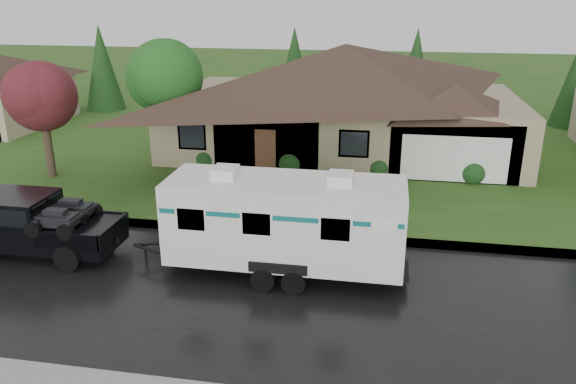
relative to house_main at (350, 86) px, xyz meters
name	(u,v)px	position (x,y,z in m)	size (l,w,h in m)	color
ground	(245,261)	(-2.29, -13.84, -3.59)	(140.00, 140.00, 0.00)	#2A4F18
road	(228,292)	(-2.29, -15.84, -3.59)	(140.00, 8.00, 0.01)	black
curb	(260,232)	(-2.29, -11.59, -3.52)	(140.00, 0.50, 0.15)	gray
lawn	(309,143)	(-2.29, 1.16, -3.52)	(140.00, 26.00, 0.15)	#2A4F18
house_main	(350,86)	(0.00, 0.00, 0.00)	(19.44, 10.80, 6.90)	gray
tree_left_green	(165,77)	(-8.38, -4.56, 0.93)	(3.80, 3.80, 6.30)	#382B1E
tree_red	(41,96)	(-13.27, -7.10, 0.33)	(3.29, 3.29, 5.44)	#382B1E
shrub_row	(334,164)	(-0.29, -4.54, -2.94)	(13.60, 1.00, 1.00)	#143814
pickup_truck	(25,222)	(-9.66, -14.40, -2.50)	(6.10, 2.32, 2.03)	black
travel_trailer	(285,220)	(-0.85, -14.40, -1.80)	(7.52, 2.64, 3.37)	white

